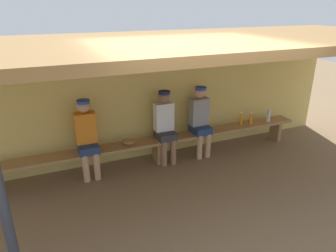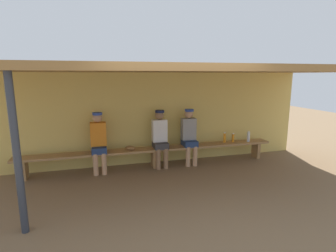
{
  "view_description": "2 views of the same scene",
  "coord_description": "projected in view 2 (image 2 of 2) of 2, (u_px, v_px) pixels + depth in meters",
  "views": [
    {
      "loc": [
        -1.82,
        -3.32,
        2.78
      ],
      "look_at": [
        0.16,
        1.41,
        0.75
      ],
      "focal_mm": 33.36,
      "sensor_mm": 36.0,
      "label": 1
    },
    {
      "loc": [
        -1.27,
        -4.28,
        2.15
      ],
      "look_at": [
        0.26,
        1.24,
        1.03
      ],
      "focal_mm": 28.21,
      "sensor_mm": 36.0,
      "label": 2
    }
  ],
  "objects": [
    {
      "name": "water_bottle_blue",
      "position": [
        225.0,
        138.0,
        6.67
      ],
      "size": [
        0.06,
        0.06,
        0.26
      ],
      "color": "orange",
      "rests_on": "bench"
    },
    {
      "name": "player_in_white",
      "position": [
        160.0,
        136.0,
        6.16
      ],
      "size": [
        0.34,
        0.42,
        1.34
      ],
      "color": "#333338",
      "rests_on": "ground"
    },
    {
      "name": "water_bottle_orange",
      "position": [
        233.0,
        138.0,
        6.71
      ],
      "size": [
        0.06,
        0.06,
        0.23
      ],
      "color": "orange",
      "rests_on": "bench"
    },
    {
      "name": "back_wall",
      "position": [
        149.0,
        118.0,
        6.47
      ],
      "size": [
        8.0,
        0.2,
        2.2
      ],
      "primitive_type": "cube",
      "color": "#D8BC60",
      "rests_on": "ground"
    },
    {
      "name": "player_near_post",
      "position": [
        189.0,
        134.0,
        6.35
      ],
      "size": [
        0.34,
        0.42,
        1.34
      ],
      "color": "navy",
      "rests_on": "ground"
    },
    {
      "name": "support_post",
      "position": [
        17.0,
        156.0,
        3.46
      ],
      "size": [
        0.1,
        0.1,
        2.2
      ],
      "primitive_type": "cylinder",
      "color": "#2D333D",
      "rests_on": "ground"
    },
    {
      "name": "ground_plane",
      "position": [
        172.0,
        195.0,
        4.79
      ],
      "size": [
        24.0,
        24.0,
        0.0
      ],
      "primitive_type": "plane",
      "color": "brown"
    },
    {
      "name": "bench",
      "position": [
        154.0,
        151.0,
        6.18
      ],
      "size": [
        6.0,
        0.36,
        0.46
      ],
      "color": "#9E7547",
      "rests_on": "ground"
    },
    {
      "name": "water_bottle_clear",
      "position": [
        248.0,
        137.0,
        6.75
      ],
      "size": [
        0.07,
        0.07,
        0.27
      ],
      "color": "silver",
      "rests_on": "bench"
    },
    {
      "name": "dugout_roof",
      "position": [
        162.0,
        69.0,
        5.02
      ],
      "size": [
        8.0,
        2.8,
        0.12
      ],
      "primitive_type": "cube",
      "color": "olive",
      "rests_on": "back_wall"
    },
    {
      "name": "baseball_glove_tan",
      "position": [
        130.0,
        148.0,
        6.02
      ],
      "size": [
        0.29,
        0.28,
        0.09
      ],
      "primitive_type": "ellipsoid",
      "rotation": [
        0.0,
        0.0,
        2.45
      ],
      "color": "olive",
      "rests_on": "bench"
    },
    {
      "name": "player_leftmost",
      "position": [
        99.0,
        140.0,
        5.79
      ],
      "size": [
        0.34,
        0.42,
        1.34
      ],
      "color": "navy",
      "rests_on": "ground"
    }
  ]
}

